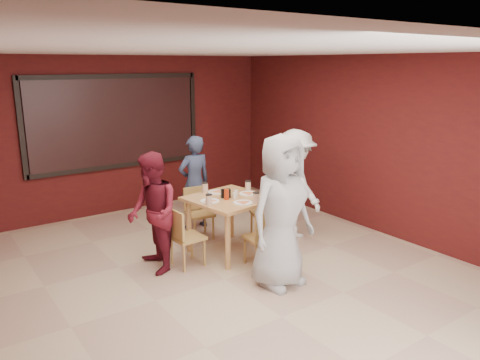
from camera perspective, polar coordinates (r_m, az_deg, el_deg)
floor at (r=6.06m, az=-1.88°, el=-11.98°), size 7.00×7.00×0.00m
window_blinds at (r=8.60m, az=-14.86°, el=6.85°), size 3.00×0.02×1.50m
dining_table at (r=6.63m, az=-1.28°, el=-3.01°), size 1.18×1.18×0.97m
chair_front at (r=6.22m, az=2.88°, el=-6.78°), size 0.43×0.43×0.79m
chair_back at (r=7.31m, az=-5.15°, el=-3.61°), size 0.43×0.43×0.79m
chair_left at (r=6.27m, az=-6.95°, el=-6.61°), size 0.41×0.41×0.81m
chair_right at (r=7.20m, az=3.65°, el=-3.52°), size 0.54×0.54×0.86m
diner_front at (r=5.62m, az=5.02°, el=-3.86°), size 0.97×0.68×1.88m
diner_back at (r=7.66m, az=-5.57°, el=-0.29°), size 0.57×0.38×1.54m
diner_left at (r=6.12m, az=-10.60°, el=-3.99°), size 0.71×0.85×1.58m
diner_right at (r=7.30m, az=6.73°, el=-0.45°), size 0.73×1.15×1.69m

